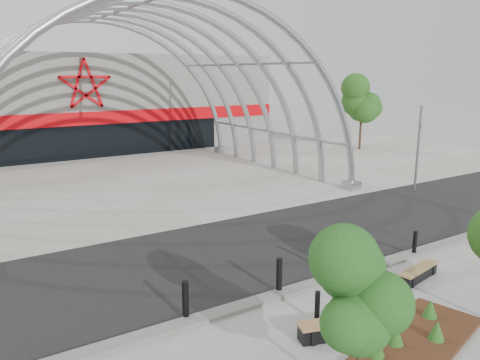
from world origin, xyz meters
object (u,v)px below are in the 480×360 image
signal_pole (418,147)px  street_tree_0 (363,295)px  bench_1 (419,274)px  bench_0 (339,329)px  bollard_2 (317,307)px

signal_pole → street_tree_0: bearing=-145.4°
street_tree_0 → bench_1: size_ratio=1.73×
bench_0 → bench_1: bench_0 is taller
bench_1 → street_tree_0: bearing=-152.4°
street_tree_0 → bench_0: street_tree_0 is taller
signal_pole → bollard_2: 16.43m
bench_0 → bollard_2: 0.88m
signal_pole → bench_1: signal_pole is taller
bench_0 → bollard_2: bollard_2 is taller
street_tree_0 → bollard_2: bearing=62.8°
bollard_2 → bench_0: bearing=-90.0°
signal_pole → bollard_2: (-14.23, -7.96, -2.07)m
signal_pole → bench_0: bearing=-148.2°
bench_0 → signal_pole: bearing=31.8°
bench_1 → bollard_2: bollard_2 is taller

